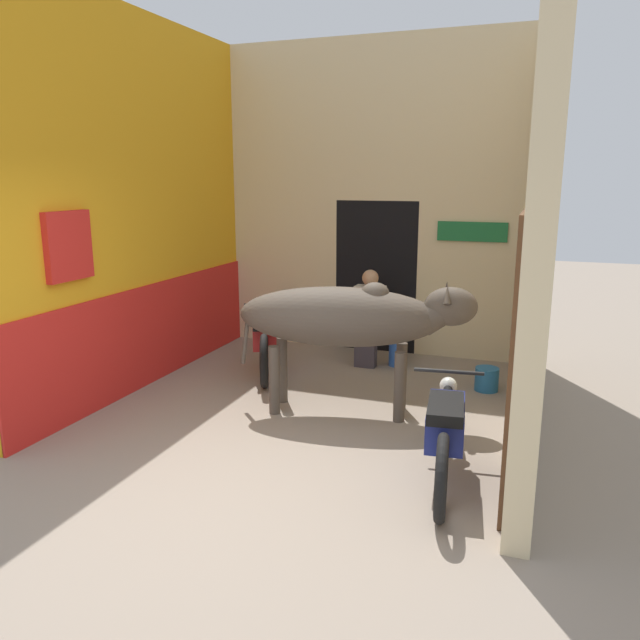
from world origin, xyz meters
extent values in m
plane|color=gray|center=(0.00, 0.00, 0.00)|extent=(30.00, 30.00, 0.00)
cube|color=orange|center=(-2.12, 2.17, 2.02)|extent=(0.18, 4.33, 4.04)
cube|color=red|center=(-2.02, 2.17, 0.57)|extent=(0.03, 4.33, 1.13)
cube|color=red|center=(-2.00, 0.95, 1.70)|extent=(0.08, 0.56, 0.64)
cube|color=beige|center=(0.00, 4.42, 3.03)|extent=(4.06, 0.18, 2.03)
cube|color=beige|center=(-1.27, 4.42, 1.01)|extent=(1.52, 0.18, 2.01)
cube|color=beige|center=(1.31, 4.42, 1.01)|extent=(1.43, 0.18, 2.01)
cube|color=black|center=(0.04, 4.78, 1.01)|extent=(1.11, 0.90, 2.01)
cube|color=#196633|center=(1.28, 4.31, 1.65)|extent=(0.86, 0.03, 0.24)
cube|color=beige|center=(2.12, 2.17, 2.02)|extent=(0.18, 4.33, 4.04)
cube|color=#51331E|center=(2.01, 0.78, 1.05)|extent=(0.05, 1.00, 2.10)
ellipsoid|color=#4C4238|center=(0.30, 2.00, 0.98)|extent=(2.08, 0.96, 0.59)
ellipsoid|color=#4C4238|center=(0.64, 2.06, 1.22)|extent=(0.32, 0.29, 0.22)
cylinder|color=#4C4238|center=(1.20, 2.16, 1.03)|extent=(0.43, 0.34, 0.39)
ellipsoid|color=#4C4238|center=(1.35, 2.19, 1.12)|extent=(0.55, 0.40, 0.37)
cylinder|color=#4C4238|center=(-0.64, 1.83, 0.76)|extent=(0.14, 0.07, 0.63)
cylinder|color=#4C4238|center=(0.88, 2.28, 0.35)|extent=(0.11, 0.11, 0.70)
cylinder|color=#4C4238|center=(0.94, 1.94, 0.35)|extent=(0.11, 0.11, 0.70)
cylinder|color=#4C4238|center=(-0.34, 2.06, 0.35)|extent=(0.11, 0.11, 0.70)
cylinder|color=#4C4238|center=(-0.28, 1.72, 0.35)|extent=(0.11, 0.11, 0.70)
cone|color=#473D33|center=(1.29, 2.31, 1.26)|extent=(0.09, 0.15, 0.20)
cone|color=#473D33|center=(1.33, 2.05, 1.26)|extent=(0.09, 0.15, 0.20)
torus|color=black|center=(1.60, 0.30, 0.31)|extent=(0.15, 0.63, 0.62)
torus|color=black|center=(1.45, 1.54, 0.31)|extent=(0.15, 0.63, 0.62)
cube|color=navy|center=(1.53, 0.92, 0.47)|extent=(0.36, 0.72, 0.28)
cube|color=black|center=(1.55, 0.73, 0.65)|extent=(0.32, 0.58, 0.09)
cylinder|color=black|center=(1.47, 1.40, 0.73)|extent=(0.58, 0.10, 0.03)
sphere|color=silver|center=(1.46, 1.49, 0.57)|extent=(0.15, 0.15, 0.15)
torus|color=black|center=(-0.71, 2.40, 0.31)|extent=(0.31, 0.60, 0.62)
torus|color=black|center=(-1.20, 3.58, 0.31)|extent=(0.31, 0.60, 0.62)
cube|color=maroon|center=(-0.96, 2.99, 0.47)|extent=(0.53, 0.76, 0.28)
cube|color=black|center=(-0.88, 2.81, 0.65)|extent=(0.46, 0.62, 0.09)
cylinder|color=black|center=(-1.15, 3.45, 0.72)|extent=(0.55, 0.25, 0.03)
sphere|color=silver|center=(-1.18, 3.53, 0.57)|extent=(0.15, 0.15, 0.15)
cube|color=#3D3842|center=(0.14, 3.55, 0.22)|extent=(0.26, 0.14, 0.44)
cube|color=#3D3842|center=(0.14, 3.64, 0.49)|extent=(0.26, 0.32, 0.11)
cube|color=beige|center=(0.14, 3.71, 0.74)|extent=(0.37, 0.20, 0.51)
sphere|color=tan|center=(0.14, 3.71, 1.10)|extent=(0.20, 0.20, 0.20)
cylinder|color=#2856B2|center=(0.50, 3.73, 0.20)|extent=(0.21, 0.21, 0.40)
cylinder|color=#2856B2|center=(0.50, 3.73, 0.42)|extent=(0.29, 0.29, 0.04)
cylinder|color=#23669E|center=(1.65, 3.16, 0.13)|extent=(0.26, 0.26, 0.26)
camera|label=1|loc=(2.15, -3.67, 2.33)|focal=35.00mm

